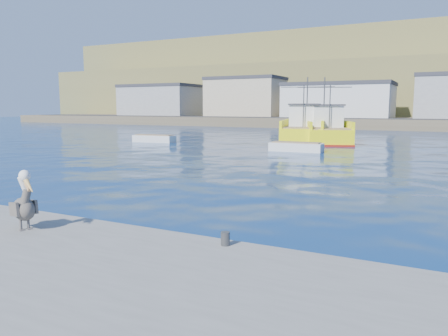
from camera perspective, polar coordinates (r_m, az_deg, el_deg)
name	(u,v)px	position (r m, az deg, el deg)	size (l,w,h in m)	color
ground	(189,217)	(14.06, -4.55, -6.42)	(260.00, 260.00, 0.00)	#061C4F
dock_bollards	(137,225)	(10.86, -11.30, -7.34)	(36.20, 0.20, 0.30)	#4C4C4C
far_shore	(417,85)	(121.14, 23.85, 9.92)	(200.00, 81.00, 24.00)	brown
trawler_yellow_a	(305,131)	(45.23, 10.58, 4.80)	(6.46, 12.57, 6.60)	#FFFA0F
trawler_yellow_b	(325,132)	(44.78, 13.03, 4.66)	(7.77, 12.12, 6.54)	#FFFA0F
skiff_left	(154,139)	(43.99, -9.10, 3.73)	(4.32, 1.85, 0.92)	silver
skiff_mid	(296,148)	(34.92, 9.41, 2.62)	(4.18, 1.57, 0.90)	silver
skiff_extra	(313,136)	(50.07, 11.61, 4.17)	(4.45, 2.61, 0.92)	silver
pelican	(24,204)	(11.71, -24.64, -4.33)	(1.19, 0.76, 1.51)	#595451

